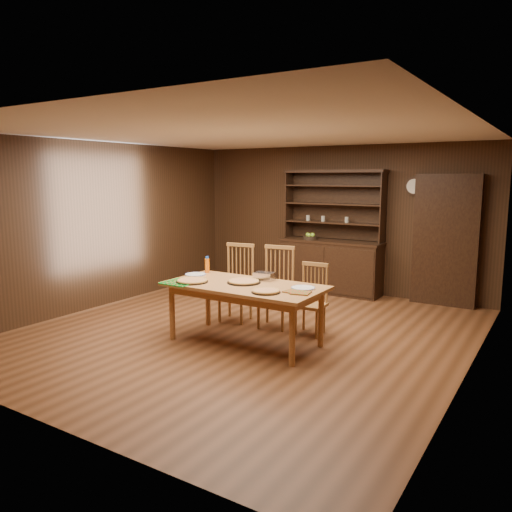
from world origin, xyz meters
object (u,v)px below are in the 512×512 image
Objects in this scene: china_hutch at (331,259)px; chair_left at (238,280)px; chair_center at (277,284)px; chair_right at (312,296)px; dining_table at (245,290)px; juice_bottle at (207,265)px.

china_hutch reaches higher than chair_left.
chair_right is at bearing -14.00° from chair_center.
dining_table is at bearing -59.87° from chair_left.
china_hutch is at bearing 85.31° from chair_center.
china_hutch is 1.11× the size of dining_table.
chair_center reaches higher than dining_table.
chair_right is at bearing -9.43° from chair_left.
chair_right reaches higher than dining_table.
china_hutch is at bearing 103.98° from chair_right.
china_hutch reaches higher than chair_center.
chair_left is at bearing 175.45° from chair_right.
chair_right is 4.16× the size of juice_bottle.
chair_center is 1.00m from juice_bottle.
china_hutch is at bearing 94.07° from dining_table.
chair_left is 1.20m from chair_right.
chair_right is at bearing 18.30° from juice_bottle.
chair_center is 0.57m from chair_right.
juice_bottle is (-0.82, -0.50, 0.26)m from chair_center.
juice_bottle is at bearing -165.62° from chair_right.
juice_bottle reaches higher than chair_right.
dining_table is 2.09× the size of chair_right.
chair_left is (-0.67, 0.83, -0.09)m from dining_table.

